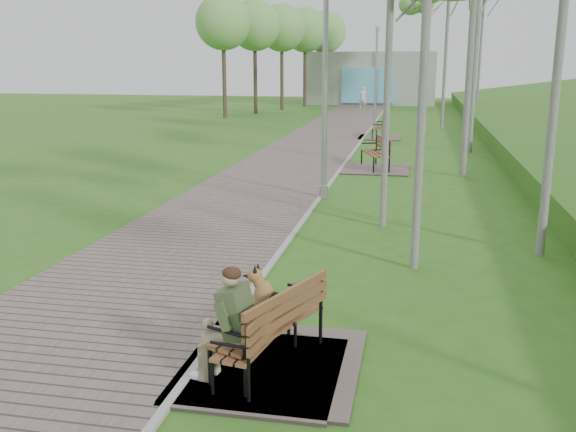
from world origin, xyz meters
The scene contains 11 objects.
walkway centered at (-1.75, 21.50, 0.02)m, with size 3.50×67.00×0.04m, color #635650.
kerb centered at (0.00, 21.50, 0.03)m, with size 0.10×67.00×0.05m, color #999993.
building_north centered at (-1.50, 50.97, 1.99)m, with size 10.00×5.20×4.00m.
bench_main centered at (0.64, 5.06, 0.42)m, with size 1.72×1.91×1.50m.
bench_second centered at (0.79, 5.28, 0.22)m, with size 1.93×2.15×1.19m.
bench_third centered at (1.04, 18.93, 0.24)m, with size 2.06×2.29×1.26m.
bench_far centered at (0.67, 27.45, 0.21)m, with size 1.86×2.06×1.14m.
lamp_post_second centered at (0.09, 14.29, 2.63)m, with size 0.22×0.22×5.62m.
lamp_post_third centered at (0.25, 30.35, 2.28)m, with size 0.19×0.19×4.87m.
lamp_post_far centered at (0.17, 47.59, 2.50)m, with size 0.21×0.21×5.35m.
pedestrian_near centered at (-1.60, 45.20, 0.78)m, with size 0.57×0.37×1.56m, color silver.
Camera 1 is at (2.29, -1.14, 3.33)m, focal length 40.00 mm.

